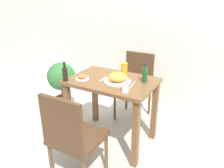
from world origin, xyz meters
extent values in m
plane|color=#B7B2A8|center=(0.00, 0.00, 0.00)|extent=(16.00, 16.00, 0.00)
cube|color=beige|center=(0.00, 1.23, 1.30)|extent=(8.00, 0.05, 2.60)
cube|color=brown|center=(0.00, 0.00, 0.74)|extent=(0.91, 0.64, 0.04)
cube|color=brown|center=(-0.41, -0.27, 0.36)|extent=(0.06, 0.06, 0.72)
cube|color=brown|center=(0.41, -0.27, 0.36)|extent=(0.06, 0.06, 0.72)
cube|color=brown|center=(-0.41, 0.27, 0.36)|extent=(0.06, 0.06, 0.72)
cube|color=brown|center=(0.41, 0.27, 0.36)|extent=(0.06, 0.06, 0.72)
cube|color=#4C331E|center=(0.01, -0.63, 0.42)|extent=(0.42, 0.42, 0.04)
cube|color=#4C331E|center=(0.01, -0.82, 0.66)|extent=(0.40, 0.04, 0.44)
cylinder|color=brown|center=(0.19, -0.45, 0.20)|extent=(0.03, 0.03, 0.40)
cylinder|color=brown|center=(-0.17, -0.45, 0.20)|extent=(0.03, 0.03, 0.40)
cylinder|color=brown|center=(-0.17, -0.81, 0.20)|extent=(0.03, 0.03, 0.40)
cube|color=#4C331E|center=(-0.01, 0.59, 0.42)|extent=(0.42, 0.42, 0.04)
cube|color=#4C331E|center=(-0.01, 0.79, 0.66)|extent=(0.40, 0.04, 0.44)
cylinder|color=brown|center=(-0.19, 0.41, 0.20)|extent=(0.03, 0.03, 0.40)
cylinder|color=brown|center=(0.17, 0.41, 0.20)|extent=(0.03, 0.03, 0.40)
cylinder|color=brown|center=(-0.19, 0.77, 0.20)|extent=(0.03, 0.03, 0.40)
cylinder|color=brown|center=(0.17, 0.77, 0.20)|extent=(0.03, 0.03, 0.40)
cylinder|color=white|center=(0.08, -0.03, 0.76)|extent=(0.28, 0.28, 0.01)
ellipsoid|color=gold|center=(0.08, -0.03, 0.81)|extent=(0.20, 0.20, 0.08)
cylinder|color=white|center=(-0.28, -0.15, 0.76)|extent=(0.14, 0.14, 0.01)
ellipsoid|color=#CC6633|center=(-0.28, -0.15, 0.79)|extent=(0.10, 0.10, 0.04)
cylinder|color=white|center=(0.26, -0.22, 0.80)|extent=(0.07, 0.07, 0.09)
cylinder|color=orange|center=(0.05, 0.19, 0.83)|extent=(0.07, 0.07, 0.14)
cylinder|color=black|center=(-0.41, -0.26, 0.83)|extent=(0.06, 0.06, 0.14)
cylinder|color=black|center=(-0.41, -0.26, 0.92)|extent=(0.03, 0.03, 0.04)
sphere|color=black|center=(-0.41, -0.26, 0.95)|extent=(0.03, 0.03, 0.03)
cylinder|color=#194C23|center=(0.32, 0.11, 0.83)|extent=(0.06, 0.06, 0.14)
cylinder|color=#194C23|center=(0.32, 0.11, 0.92)|extent=(0.03, 0.03, 0.04)
sphere|color=black|center=(0.32, 0.11, 0.95)|extent=(0.03, 0.03, 0.03)
cube|color=silver|center=(-0.09, -0.03, 0.76)|extent=(0.02, 0.16, 0.00)
cube|color=silver|center=(0.25, -0.03, 0.76)|extent=(0.03, 0.20, 0.00)
cylinder|color=brown|center=(-0.94, 0.24, 0.12)|extent=(0.21, 0.21, 0.24)
cylinder|color=brown|center=(-0.94, 0.24, 0.30)|extent=(0.04, 0.04, 0.12)
sphere|color=#2D6B33|center=(-0.94, 0.24, 0.55)|extent=(0.38, 0.38, 0.38)
camera|label=1|loc=(1.06, -1.89, 1.59)|focal=35.00mm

